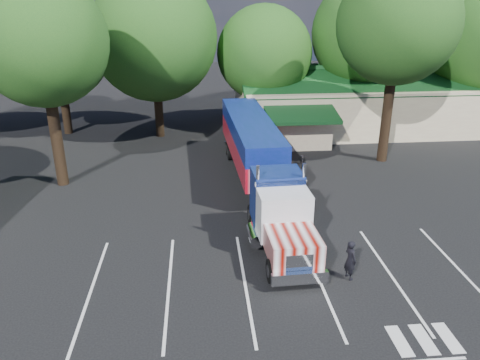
{
  "coord_description": "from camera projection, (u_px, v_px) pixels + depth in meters",
  "views": [
    {
      "loc": [
        -1.73,
        -22.61,
        11.52
      ],
      "look_at": [
        0.4,
        0.71,
        2.0
      ],
      "focal_mm": 35.0,
      "sensor_mm": 36.0,
      "label": 1
    }
  ],
  "objects": [
    {
      "name": "tree_row_d",
      "position": [
        264.0,
        53.0,
        39.34
      ],
      "size": [
        8.0,
        8.0,
        10.6
      ],
      "color": "black",
      "rests_on": "ground"
    },
    {
      "name": "bicycle",
      "position": [
        302.0,
        159.0,
        33.02
      ],
      "size": [
        0.83,
        1.73,
        0.87
      ],
      "primitive_type": "imported",
      "rotation": [
        0.0,
        0.0,
        -0.15
      ],
      "color": "black",
      "rests_on": "ground"
    },
    {
      "name": "tree_near_left",
      "position": [
        42.0,
        41.0,
        26.67
      ],
      "size": [
        7.6,
        7.6,
        12.65
      ],
      "color": "black",
      "rests_on": "ground"
    },
    {
      "name": "tree_row_e",
      "position": [
        368.0,
        34.0,
        40.0
      ],
      "size": [
        9.6,
        9.6,
        12.9
      ],
      "color": "black",
      "rests_on": "ground"
    },
    {
      "name": "ground",
      "position": [
        234.0,
        219.0,
        25.34
      ],
      "size": [
        120.0,
        120.0,
        0.0
      ],
      "primitive_type": "plane",
      "color": "black",
      "rests_on": "ground"
    },
    {
      "name": "semi_truck",
      "position": [
        257.0,
        155.0,
        28.17
      ],
      "size": [
        3.51,
        19.6,
        4.09
      ],
      "rotation": [
        0.0,
        0.0,
        0.04
      ],
      "color": "black",
      "rests_on": "ground"
    },
    {
      "name": "tree_near_right",
      "position": [
        398.0,
        24.0,
        30.59
      ],
      "size": [
        8.0,
        8.0,
        13.5
      ],
      "color": "black",
      "rests_on": "ground"
    },
    {
      "name": "tree_row_c",
      "position": [
        154.0,
        38.0,
        36.84
      ],
      "size": [
        10.0,
        10.0,
        13.05
      ],
      "color": "black",
      "rests_on": "ground"
    },
    {
      "name": "woman",
      "position": [
        350.0,
        260.0,
        19.85
      ],
      "size": [
        0.62,
        0.76,
        1.8
      ],
      "primitive_type": "imported",
      "rotation": [
        0.0,
        0.0,
        1.89
      ],
      "color": "black",
      "rests_on": "ground"
    },
    {
      "name": "tree_row_b",
      "position": [
        57.0,
        48.0,
        37.98
      ],
      "size": [
        8.4,
        8.4,
        11.35
      ],
      "color": "black",
      "rests_on": "ground"
    },
    {
      "name": "silver_sedan",
      "position": [
        281.0,
        132.0,
        38.4
      ],
      "size": [
        4.52,
        1.6,
        1.49
      ],
      "primitive_type": "imported",
      "rotation": [
        0.0,
        0.0,
        1.58
      ],
      "color": "#9A9CA1",
      "rests_on": "ground"
    },
    {
      "name": "event_hall",
      "position": [
        370.0,
        102.0,
        42.1
      ],
      "size": [
        24.2,
        14.12,
        5.55
      ],
      "color": "beige",
      "rests_on": "ground"
    }
  ]
}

